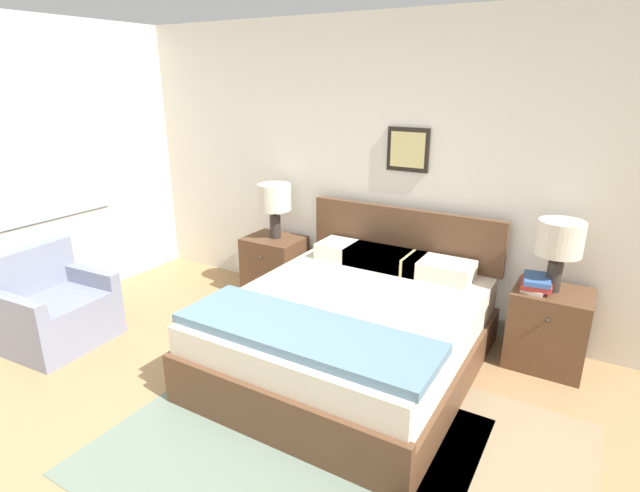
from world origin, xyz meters
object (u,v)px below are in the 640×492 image
object	(u,v)px
bed	(352,328)
table_lamp_by_door	(560,241)
nightstand_near_window	(275,267)
nightstand_by_door	(548,329)
table_lamp_near_window	(274,200)
armchair	(54,311)

from	to	relation	value
bed	table_lamp_by_door	bearing A→B (deg)	32.00
nightstand_near_window	nightstand_by_door	world-z (taller)	same
table_lamp_by_door	table_lamp_near_window	bearing A→B (deg)	180.00
nightstand_by_door	table_lamp_near_window	bearing A→B (deg)	179.77
armchair	table_lamp_near_window	distance (m)	2.10
armchair	table_lamp_by_door	size ratio (longest dim) A/B	1.52
table_lamp_by_door	nightstand_by_door	bearing A→B (deg)	-27.42
nightstand_by_door	table_lamp_near_window	distance (m)	2.59
bed	nightstand_near_window	distance (m)	1.47
armchair	nightstand_near_window	size ratio (longest dim) A/B	1.33
armchair	nightstand_near_window	bearing A→B (deg)	145.33
armchair	table_lamp_near_window	size ratio (longest dim) A/B	1.52
armchair	table_lamp_near_window	xyz separation A→B (m)	(1.02, 1.69, 0.71)
bed	armchair	distance (m)	2.44
nightstand_by_door	table_lamp_by_door	size ratio (longest dim) A/B	1.15
table_lamp_by_door	armchair	bearing A→B (deg)	-154.15
table_lamp_by_door	nightstand_near_window	bearing A→B (deg)	-179.77
nightstand_near_window	table_lamp_by_door	distance (m)	2.58
armchair	nightstand_by_door	xyz separation A→B (m)	(3.51, 1.68, 0.03)
bed	table_lamp_near_window	world-z (taller)	table_lamp_near_window
nightstand_near_window	nightstand_by_door	size ratio (longest dim) A/B	1.00
nightstand_near_window	table_lamp_by_door	xyz separation A→B (m)	(2.49, 0.01, 0.68)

